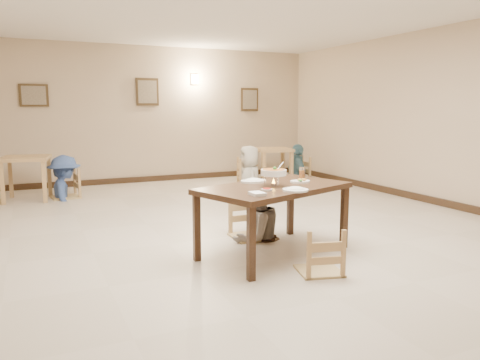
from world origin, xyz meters
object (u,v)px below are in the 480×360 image
bg_diner_b (63,155)px  bg_diner_c (250,146)px  main_diner (257,178)px  bg_table_left (26,164)px  curry_warmer (274,173)px  bg_table_right (273,154)px  drink_glass (302,173)px  bg_chair_rl (249,160)px  chair_far (251,199)px  bg_chair_lr (64,170)px  chair_near (320,229)px  bg_diner_d (298,144)px  bg_chair_rr (297,158)px  main_table (274,193)px

bg_diner_b → bg_diner_c: (3.81, 0.03, 0.05)m
main_diner → bg_table_left: 4.77m
curry_warmer → bg_table_right: size_ratio=0.36×
bg_diner_c → drink_glass: bearing=-8.8°
drink_glass → bg_chair_rl: size_ratio=0.13×
chair_far → curry_warmer: (-0.08, -0.73, 0.43)m
bg_table_right → bg_diner_b: 4.43m
drink_glass → bg_diner_b: size_ratio=0.09×
main_diner → bg_table_right: size_ratio=1.74×
chair_far → bg_table_left: chair_far is taller
chair_far → bg_chair_lr: bearing=118.9°
bg_table_left → bg_table_right: size_ratio=1.02×
bg_chair_lr → curry_warmer: bearing=15.5°
chair_far → bg_table_left: (-2.59, 3.91, 0.14)m
chair_near → bg_table_right: bearing=-99.5°
chair_far → main_diner: size_ratio=0.66×
chair_near → bg_diner_d: bg_diner_d is taller
bg_table_right → bg_chair_rr: bg_chair_rr is taller
curry_warmer → bg_table_left: (-2.51, 4.64, -0.29)m
main_table → bg_chair_lr: size_ratio=1.85×
chair_near → bg_table_right: 5.88m
bg_table_left → bg_chair_lr: bg_chair_lr is taller
chair_far → main_diner: 0.28m
chair_near → bg_diner_b: size_ratio=0.57×
curry_warmer → bg_diner_b: size_ratio=0.20×
curry_warmer → main_table: bearing=44.4°
chair_far → bg_diner_d: 4.99m
bg_chair_lr → bg_diner_d: 5.05m
main_diner → bg_diner_b: bearing=-82.5°
chair_far → bg_chair_rl: size_ratio=0.95×
bg_diner_b → main_table: bearing=-158.8°
main_table → bg_chair_lr: bg_chair_lr is taller
bg_table_left → bg_chair_lr: 0.65m
bg_diner_d → chair_near: bearing=158.3°
bg_diner_d → main_table: bearing=153.5°
chair_near → bg_table_left: chair_near is taller
bg_diner_b → chair_near: bearing=-160.4°
main_diner → curry_warmer: main_diner is taller
chair_near → drink_glass: size_ratio=6.65×
bg_chair_rl → bg_diner_b: (-3.81, -0.03, 0.26)m
drink_glass → bg_diner_c: bg_diner_c is taller
main_table → bg_diner_b: bg_diner_b is taller
main_table → chair_far: size_ratio=1.86×
chair_far → bg_chair_rl: bearing=66.6°
bg_diner_c → chair_near: bearing=-9.8°
bg_table_right → bg_chair_rl: 0.62m
bg_table_left → bg_chair_lr: bearing=-4.5°
bg_chair_rl → main_table: bearing=174.9°
chair_far → drink_glass: chair_far is taller
bg_chair_lr → bg_table_left: bearing=-101.3°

